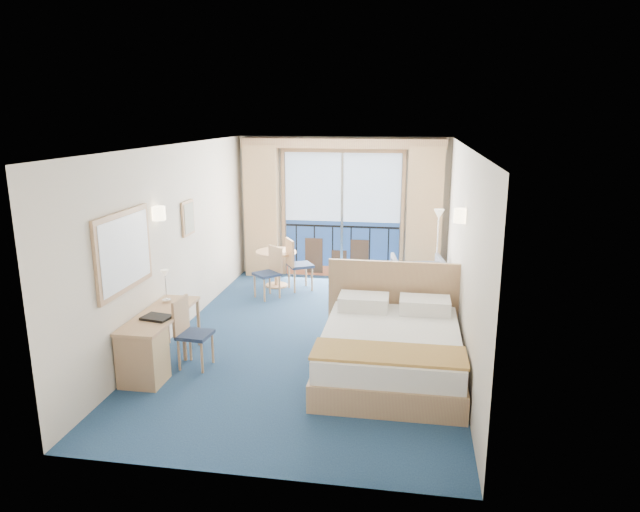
% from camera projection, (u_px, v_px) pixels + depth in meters
% --- Properties ---
extents(floor, '(6.50, 6.50, 0.00)m').
position_uv_depth(floor, '(313.00, 338.00, 8.14)').
color(floor, navy).
rests_on(floor, ground).
extents(room_walls, '(4.04, 6.54, 2.72)m').
position_uv_depth(room_walls, '(313.00, 215.00, 7.71)').
color(room_walls, beige).
rests_on(room_walls, ground).
extents(balcony_door, '(2.36, 0.03, 2.52)m').
position_uv_depth(balcony_door, '(342.00, 219.00, 10.95)').
color(balcony_door, navy).
rests_on(balcony_door, room_walls).
extents(curtain_left, '(0.65, 0.22, 2.55)m').
position_uv_depth(curtain_left, '(262.00, 211.00, 11.02)').
color(curtain_left, tan).
rests_on(curtain_left, room_walls).
extents(curtain_right, '(0.65, 0.22, 2.55)m').
position_uv_depth(curtain_right, '(424.00, 216.00, 10.53)').
color(curtain_right, tan).
rests_on(curtain_right, room_walls).
extents(pelmet, '(3.80, 0.25, 0.18)m').
position_uv_depth(pelmet, '(342.00, 143.00, 10.49)').
color(pelmet, tan).
rests_on(pelmet, room_walls).
extents(mirror, '(0.05, 1.25, 0.95)m').
position_uv_depth(mirror, '(124.00, 252.00, 6.64)').
color(mirror, tan).
rests_on(mirror, room_walls).
extents(wall_print, '(0.04, 0.42, 0.52)m').
position_uv_depth(wall_print, '(188.00, 218.00, 8.50)').
color(wall_print, tan).
rests_on(wall_print, room_walls).
extents(sconce_left, '(0.18, 0.18, 0.18)m').
position_uv_depth(sconce_left, '(158.00, 213.00, 7.43)').
color(sconce_left, '#FFE5B2').
rests_on(sconce_left, room_walls).
extents(sconce_right, '(0.18, 0.18, 0.18)m').
position_uv_depth(sconce_right, '(461.00, 216.00, 7.25)').
color(sconce_right, '#FFE5B2').
rests_on(sconce_right, room_walls).
extents(bed, '(1.85, 2.19, 1.16)m').
position_uv_depth(bed, '(391.00, 348.00, 6.97)').
color(bed, tan).
rests_on(bed, ground).
extents(nightstand, '(0.41, 0.39, 0.54)m').
position_uv_depth(nightstand, '(439.00, 317.00, 8.20)').
color(nightstand, tan).
rests_on(nightstand, ground).
extents(phone, '(0.22, 0.19, 0.08)m').
position_uv_depth(phone, '(441.00, 297.00, 8.08)').
color(phone, silver).
rests_on(phone, nightstand).
extents(armchair, '(0.95, 0.97, 0.78)m').
position_uv_depth(armchair, '(417.00, 279.00, 9.67)').
color(armchair, '#4D505D').
rests_on(armchair, ground).
extents(floor_lamp, '(0.20, 0.20, 1.48)m').
position_uv_depth(floor_lamp, '(438.00, 229.00, 10.09)').
color(floor_lamp, silver).
rests_on(floor_lamp, ground).
extents(desk, '(0.51, 1.48, 0.69)m').
position_uv_depth(desk, '(147.00, 349.00, 6.80)').
color(desk, tan).
rests_on(desk, ground).
extents(desk_chair, '(0.42, 0.41, 0.89)m').
position_uv_depth(desk_chair, '(189.00, 329.00, 7.12)').
color(desk_chair, '#212F4D').
rests_on(desk_chair, ground).
extents(folder, '(0.37, 0.31, 0.03)m').
position_uv_depth(folder, '(157.00, 317.00, 6.92)').
color(folder, black).
rests_on(folder, desk).
extents(desk_lamp, '(0.11, 0.11, 0.42)m').
position_uv_depth(desk_lamp, '(165.00, 279.00, 7.46)').
color(desk_lamp, silver).
rests_on(desk_lamp, desk).
extents(round_table, '(0.74, 0.74, 0.67)m').
position_uv_depth(round_table, '(276.00, 260.00, 10.47)').
color(round_table, tan).
rests_on(round_table, ground).
extents(table_chair_a, '(0.56, 0.56, 0.95)m').
position_uv_depth(table_chair_a, '(296.00, 261.00, 10.23)').
color(table_chair_a, '#212F4D').
rests_on(table_chair_a, ground).
extents(table_chair_b, '(0.55, 0.55, 0.89)m').
position_uv_depth(table_chair_b, '(271.00, 269.00, 9.84)').
color(table_chair_b, '#212F4D').
rests_on(table_chair_b, ground).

